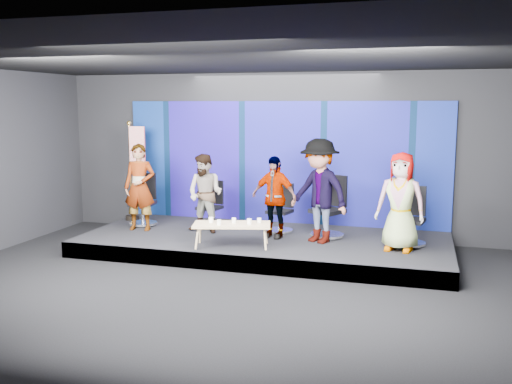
% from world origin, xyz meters
% --- Properties ---
extents(ground, '(10.00, 10.00, 0.00)m').
position_xyz_m(ground, '(0.00, 0.00, 0.00)').
color(ground, black).
rests_on(ground, ground).
extents(room_walls, '(10.02, 8.02, 3.51)m').
position_xyz_m(room_walls, '(0.00, 0.00, 2.43)').
color(room_walls, black).
rests_on(room_walls, ground).
extents(riser, '(7.00, 3.00, 0.30)m').
position_xyz_m(riser, '(0.00, 2.50, 0.15)').
color(riser, black).
rests_on(riser, ground).
extents(backdrop, '(7.00, 0.08, 2.60)m').
position_xyz_m(backdrop, '(0.00, 3.95, 1.60)').
color(backdrop, navy).
rests_on(backdrop, riser).
extents(chair_a, '(0.69, 0.69, 1.08)m').
position_xyz_m(chair_a, '(-2.75, 2.84, 0.66)').
color(chair_a, silver).
rests_on(chair_a, riser).
extents(panelist_a, '(0.69, 0.50, 1.75)m').
position_xyz_m(panelist_a, '(-2.58, 2.37, 1.18)').
color(panelist_a, black).
rests_on(panelist_a, riser).
extents(chair_b, '(0.64, 0.64, 0.97)m').
position_xyz_m(chair_b, '(-1.29, 3.01, 0.62)').
color(chair_b, silver).
rests_on(chair_b, riser).
extents(panelist_b, '(0.86, 0.73, 1.57)m').
position_xyz_m(panelist_b, '(-1.22, 2.52, 1.08)').
color(panelist_b, black).
rests_on(panelist_b, riser).
extents(chair_c, '(0.65, 0.65, 0.97)m').
position_xyz_m(chair_c, '(0.20, 3.01, 0.62)').
color(chair_c, silver).
rests_on(chair_c, riser).
extents(panelist_c, '(0.98, 0.57, 1.57)m').
position_xyz_m(panelist_c, '(0.19, 2.51, 1.08)').
color(panelist_c, black).
rests_on(panelist_c, riser).
extents(chair_d, '(0.91, 0.91, 1.19)m').
position_xyz_m(chair_d, '(1.21, 2.85, 0.69)').
color(chair_d, silver).
rests_on(chair_d, riser).
extents(panelist_d, '(1.43, 1.22, 1.92)m').
position_xyz_m(panelist_d, '(1.09, 2.36, 1.26)').
color(panelist_d, black).
rests_on(panelist_d, riser).
extents(chair_e, '(0.70, 0.70, 1.06)m').
position_xyz_m(chair_e, '(2.73, 2.63, 0.65)').
color(chair_e, silver).
rests_on(chair_e, riser).
extents(panelist_e, '(0.93, 0.69, 1.72)m').
position_xyz_m(panelist_e, '(2.55, 2.16, 1.16)').
color(panelist_e, black).
rests_on(panelist_e, riser).
extents(coffee_table, '(1.47, 0.90, 0.42)m').
position_xyz_m(coffee_table, '(-0.35, 1.57, 0.69)').
color(coffee_table, tan).
rests_on(coffee_table, riser).
extents(mug_a, '(0.08, 0.08, 0.10)m').
position_xyz_m(mug_a, '(-0.73, 1.55, 0.77)').
color(mug_a, white).
rests_on(mug_a, coffee_table).
extents(mug_b, '(0.07, 0.07, 0.09)m').
position_xyz_m(mug_b, '(-0.53, 1.41, 0.77)').
color(mug_b, white).
rests_on(mug_b, coffee_table).
extents(mug_c, '(0.08, 0.08, 0.09)m').
position_xyz_m(mug_c, '(-0.33, 1.64, 0.77)').
color(mug_c, white).
rests_on(mug_c, coffee_table).
extents(mug_d, '(0.08, 0.08, 0.10)m').
position_xyz_m(mug_d, '(-0.03, 1.62, 0.77)').
color(mug_d, white).
rests_on(mug_d, coffee_table).
extents(mug_e, '(0.07, 0.07, 0.09)m').
position_xyz_m(mug_e, '(0.11, 1.78, 0.77)').
color(mug_e, white).
rests_on(mug_e, coffee_table).
extents(flag_stand, '(0.50, 0.29, 2.18)m').
position_xyz_m(flag_stand, '(-3.14, 3.25, 1.45)').
color(flag_stand, black).
rests_on(flag_stand, riser).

